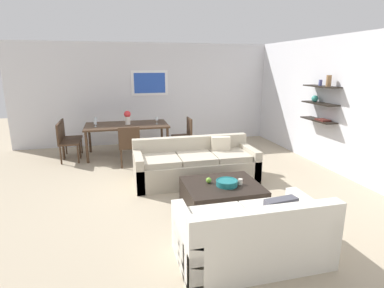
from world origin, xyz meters
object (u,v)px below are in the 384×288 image
(loveseat_white, at_px, (252,236))
(wine_glass_right_near, at_px, (157,119))
(wine_glass_left_far, at_px, (96,119))
(decorative_bowl, at_px, (227,183))
(coffee_table, at_px, (222,196))
(dining_chair_left_far, at_px, (68,135))
(dining_chair_foot, at_px, (129,144))
(dining_chair_left_near, at_px, (65,140))
(candle_jar, at_px, (240,182))
(dining_table, at_px, (127,127))
(dining_chair_right_near, at_px, (185,133))
(centerpiece_vase, at_px, (127,117))
(apple_on_coffee_table, at_px, (209,180))
(wine_glass_left_near, at_px, (95,122))
(sofa_beige, at_px, (196,165))

(loveseat_white, bearing_deg, wine_glass_right_near, 95.57)
(wine_glass_left_far, bearing_deg, decorative_bowl, -60.01)
(coffee_table, distance_m, decorative_bowl, 0.25)
(coffee_table, height_order, dining_chair_left_far, dining_chair_left_far)
(loveseat_white, relative_size, decorative_bowl, 5.05)
(dining_chair_foot, xyz_separation_m, dining_chair_left_near, (-1.37, 0.69, 0.00))
(candle_jar, xyz_separation_m, dining_chair_left_near, (-2.89, 3.13, 0.08))
(dining_table, distance_m, dining_chair_left_far, 1.40)
(dining_chair_right_near, bearing_deg, centerpiece_vase, 170.44)
(loveseat_white, relative_size, candle_jar, 18.54)
(apple_on_coffee_table, xyz_separation_m, wine_glass_right_near, (-0.36, 3.06, 0.45))
(dining_chair_foot, distance_m, wine_glass_right_near, 1.13)
(candle_jar, distance_m, wine_glass_left_near, 3.94)
(decorative_bowl, height_order, centerpiece_vase, centerpiece_vase)
(loveseat_white, height_order, wine_glass_left_near, wine_glass_left_near)
(dining_chair_foot, bearing_deg, dining_chair_left_near, 153.23)
(dining_chair_right_near, bearing_deg, loveseat_white, -93.00)
(dining_chair_left_near, xyz_separation_m, centerpiece_vase, (1.40, 0.23, 0.43))
(wine_glass_right_near, bearing_deg, dining_chair_right_near, -8.97)
(candle_jar, bearing_deg, dining_chair_foot, 121.91)
(decorative_bowl, xyz_separation_m, wine_glass_right_near, (-0.60, 3.22, 0.45))
(dining_chair_right_near, height_order, wine_glass_left_near, wine_glass_left_near)
(dining_chair_left_far, xyz_separation_m, centerpiece_vase, (1.40, -0.24, 0.43))
(candle_jar, bearing_deg, dining_chair_left_far, 128.79)
(apple_on_coffee_table, relative_size, dining_chair_left_far, 0.10)
(dining_chair_foot, height_order, wine_glass_left_far, wine_glass_left_far)
(dining_chair_foot, bearing_deg, dining_chair_left_far, 139.81)
(dining_chair_left_far, distance_m, centerpiece_vase, 1.48)
(dining_chair_right_near, relative_size, dining_chair_foot, 1.00)
(dining_chair_right_near, distance_m, wine_glass_left_far, 2.14)
(coffee_table, relative_size, apple_on_coffee_table, 13.09)
(wine_glass_left_near, bearing_deg, dining_chair_left_far, 151.46)
(dining_table, bearing_deg, apple_on_coffee_table, -71.41)
(coffee_table, height_order, decorative_bowl, decorative_bowl)
(wine_glass_left_far, distance_m, wine_glass_left_near, 0.26)
(decorative_bowl, xyz_separation_m, apple_on_coffee_table, (-0.23, 0.17, -0.00))
(loveseat_white, height_order, centerpiece_vase, centerpiece_vase)
(apple_on_coffee_table, distance_m, dining_chair_foot, 2.50)
(sofa_beige, xyz_separation_m, apple_on_coffee_table, (-0.09, -1.12, 0.13))
(loveseat_white, bearing_deg, dining_chair_left_far, 117.48)
(dining_chair_left_far, height_order, wine_glass_left_far, wine_glass_left_far)
(sofa_beige, xyz_separation_m, wine_glass_right_near, (-0.45, 1.94, 0.58))
(decorative_bowl, bearing_deg, wine_glass_left_far, 119.99)
(loveseat_white, bearing_deg, wine_glass_left_near, 112.46)
(coffee_table, height_order, dining_chair_left_near, dining_chair_left_near)
(sofa_beige, distance_m, apple_on_coffee_table, 1.13)
(apple_on_coffee_table, bearing_deg, wine_glass_left_far, 118.22)
(wine_glass_right_near, bearing_deg, coffee_table, -80.13)
(decorative_bowl, bearing_deg, dining_chair_left_far, 126.71)
(sofa_beige, distance_m, wine_glass_right_near, 2.07)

